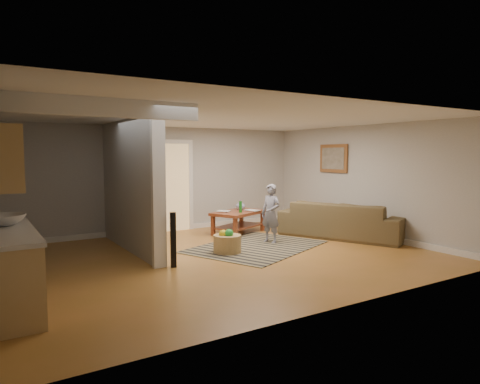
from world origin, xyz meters
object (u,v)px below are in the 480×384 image
toddler (153,235)px  coffee_table (239,216)px  child (271,243)px  sofa (342,237)px  speaker_left (173,240)px  toy_basket (227,243)px  speaker_right (141,225)px  tv_console (131,213)px

toddler → coffee_table: bearing=155.9°
child → sofa: bearing=60.8°
speaker_left → child: 2.65m
coffee_table → toy_basket: coffee_table is taller
sofa → speaker_right: (-4.21, 1.22, 0.47)m
tv_console → coffee_table: bearing=6.0°
sofa → speaker_left: speaker_left is taller
coffee_table → speaker_left: size_ratio=1.67×
toy_basket → child: 1.30m
toddler → child: bearing=130.4°
child → coffee_table: bearing=161.8°
coffee_table → toy_basket: 2.09m
tv_console → toy_basket: 2.36m
toy_basket → toddler: bearing=101.9°
tv_console → toy_basket: tv_console is taller
coffee_table → toddler: coffee_table is taller
speaker_left → child: size_ratio=0.74×
speaker_right → toddler: speaker_right is taller
toy_basket → child: size_ratio=0.42×
toy_basket → child: child is taller
tv_console → child: tv_console is taller
sofa → speaker_left: size_ratio=2.98×
coffee_table → speaker_left: (-2.53, -2.06, 0.05)m
tv_console → speaker_left: 2.40m
child → toddler: (-1.77, 2.16, 0.00)m
speaker_right → child: (2.51, -0.86, -0.47)m
tv_console → speaker_right: speaker_right is taller
sofa → toddler: size_ratio=3.07×
sofa → child: bearing=53.1°
sofa → speaker_left: 4.25m
child → toddler: bearing=-157.7°
tv_console → speaker_left: size_ratio=1.26×
coffee_table → speaker_left: speaker_left is taller
coffee_table → toddler: size_ratio=1.72×
toddler → toy_basket: bearing=103.0°
speaker_right → child: speaker_right is taller
sofa → speaker_right: 4.41m
coffee_table → sofa: bearing=-45.0°
speaker_right → child: 2.69m
sofa → tv_console: tv_console is taller
sofa → toddler: bearing=29.2°
tv_console → speaker_right: (-0.06, -0.79, -0.15)m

